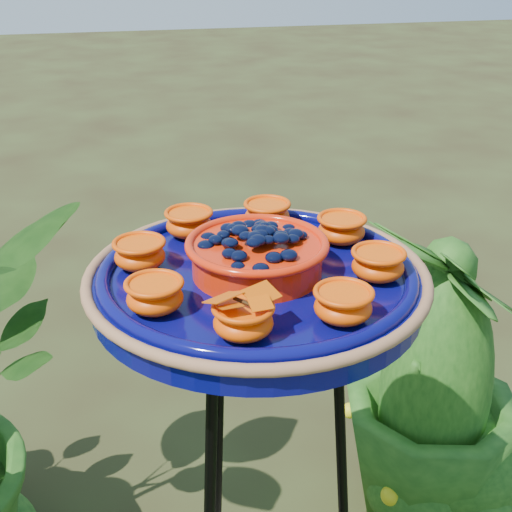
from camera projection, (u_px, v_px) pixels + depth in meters
tripod_stand at (257, 492)px, 1.24m from camera, size 0.44×0.44×0.97m
feeder_dish at (257, 275)px, 1.06m from camera, size 0.62×0.62×0.12m
shrub_back_right at (436, 376)px, 1.84m from camera, size 0.58×0.58×0.85m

